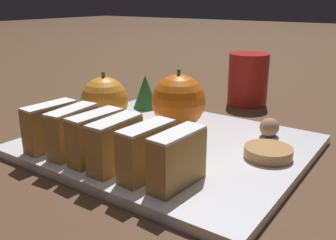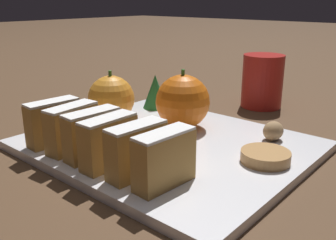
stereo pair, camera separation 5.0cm
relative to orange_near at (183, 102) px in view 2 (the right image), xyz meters
name	(u,v)px [view 2 (the right image)]	position (x,y,z in m)	size (l,w,h in m)	color
ground_plane	(168,149)	(-0.06, -0.02, -0.05)	(6.00, 6.00, 0.00)	#513823
serving_platter	(168,145)	(-0.06, -0.02, -0.05)	(0.30, 0.35, 0.01)	white
stollen_slice_front	(164,159)	(-0.15, -0.10, -0.01)	(0.07, 0.03, 0.06)	#B28442
stollen_slice_second	(137,150)	(-0.16, -0.06, -0.01)	(0.07, 0.03, 0.06)	#B28442
stollen_slice_third	(111,143)	(-0.16, -0.02, -0.01)	(0.07, 0.03, 0.06)	#B28442
stollen_slice_fourth	(92,134)	(-0.16, 0.01, -0.01)	(0.07, 0.03, 0.06)	#B28442
stollen_slice_fifth	(72,128)	(-0.16, 0.05, -0.01)	(0.07, 0.03, 0.06)	#B28442
stollen_slice_sixth	(53,122)	(-0.16, 0.09, -0.01)	(0.07, 0.03, 0.06)	#B28442
orange_near	(183,102)	(0.00, 0.00, 0.00)	(0.08, 0.08, 0.09)	orange
orange_far	(111,99)	(-0.05, 0.10, 0.00)	(0.07, 0.07, 0.08)	orange
walnut	(273,131)	(0.04, -0.13, -0.03)	(0.03, 0.03, 0.03)	#9E7A51
chocolate_cookie	(173,147)	(-0.08, -0.05, -0.03)	(0.05, 0.05, 0.01)	#381E14
gingerbread_cookie	(265,157)	(-0.03, -0.15, -0.03)	(0.06, 0.06, 0.01)	#B27F47
evergreen_sprig	(155,91)	(0.05, 0.10, -0.01)	(0.04, 0.04, 0.06)	#23662D
coffee_mug	(263,81)	(0.22, -0.01, 0.00)	(0.11, 0.08, 0.10)	red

